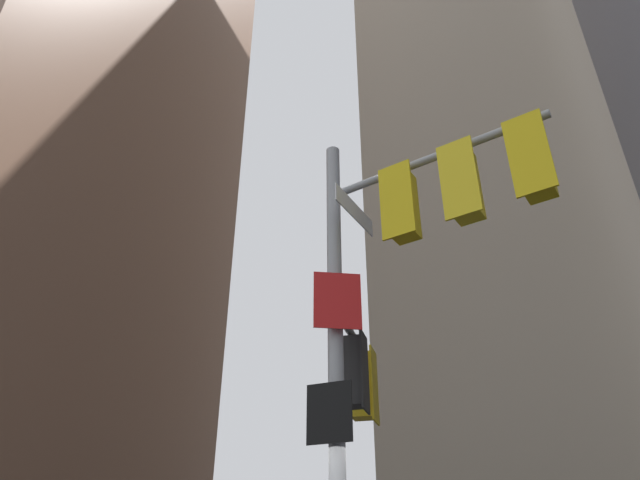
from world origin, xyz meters
TOP-DOWN VIEW (x-y plane):
  - building_tower_left at (-18.54, 8.46)m, footprint 15.44×15.44m
  - building_mid_block at (3.45, 22.68)m, footprint 13.95×13.95m
  - signal_pole_assembly at (0.76, 0.14)m, footprint 3.49×2.96m

SIDE VIEW (x-z plane):
  - signal_pole_assembly at x=0.76m, z-range 0.88..7.90m
  - building_tower_left at x=-18.54m, z-range 0.00..39.77m
  - building_mid_block at x=3.45m, z-range 0.00..45.74m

